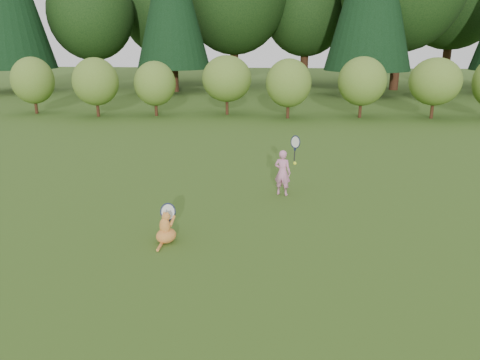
# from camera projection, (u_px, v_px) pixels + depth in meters

# --- Properties ---
(ground) EXTENTS (100.00, 100.00, 0.00)m
(ground) POSITION_uv_depth(u_px,v_px,m) (226.00, 228.00, 8.73)
(ground) COLOR #345217
(ground) RESTS_ON ground
(shrub_row) EXTENTS (28.00, 3.00, 2.80)m
(shrub_row) POSITION_uv_depth(u_px,v_px,m) (258.00, 85.00, 20.72)
(shrub_row) COLOR #5B7524
(shrub_row) RESTS_ON ground
(child) EXTENTS (0.59, 0.41, 1.55)m
(child) POSITION_uv_depth(u_px,v_px,m) (283.00, 172.00, 10.44)
(child) COLOR pink
(child) RESTS_ON ground
(cat) EXTENTS (0.56, 0.84, 0.74)m
(cat) POSITION_uv_depth(u_px,v_px,m) (166.00, 226.00, 8.07)
(cat) COLOR #C66C26
(cat) RESTS_ON ground
(tennis_ball) EXTENTS (0.07, 0.07, 0.07)m
(tennis_ball) POSITION_uv_depth(u_px,v_px,m) (295.00, 163.00, 10.00)
(tennis_ball) COLOR #C7E21A
(tennis_ball) RESTS_ON ground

